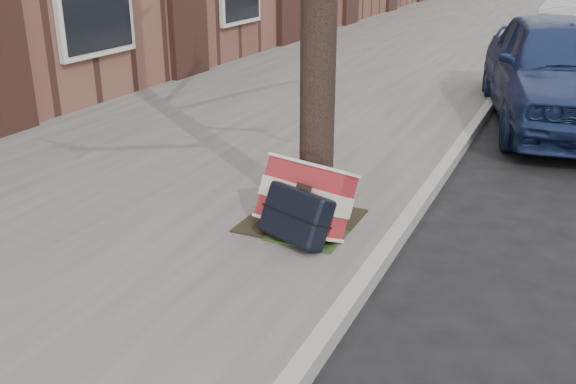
% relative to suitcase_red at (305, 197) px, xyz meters
% --- Properties ---
extents(near_sidewalk, '(5.00, 70.00, 0.12)m').
position_rel_suitcase_red_xyz_m(near_sidewalk, '(-1.79, 13.94, -0.34)').
color(near_sidewalk, slate).
rests_on(near_sidewalk, ground).
extents(dirt_patch, '(0.85, 0.85, 0.02)m').
position_rel_suitcase_red_xyz_m(dirt_patch, '(-0.09, 0.14, -0.27)').
color(dirt_patch, black).
rests_on(dirt_patch, near_sidewalk).
extents(suitcase_red, '(0.80, 0.56, 0.56)m').
position_rel_suitcase_red_xyz_m(suitcase_red, '(0.00, 0.00, 0.00)').
color(suitcase_red, maroon).
rests_on(suitcase_red, near_sidewalk).
extents(suitcase_navy, '(0.64, 0.50, 0.44)m').
position_rel_suitcase_red_xyz_m(suitcase_navy, '(0.02, -0.22, -0.06)').
color(suitcase_navy, black).
rests_on(suitcase_navy, near_sidewalk).
extents(car_near_front, '(2.61, 4.46, 1.42)m').
position_rel_suitcase_red_xyz_m(car_near_front, '(1.54, 4.65, 0.31)').
color(car_near_front, navy).
rests_on(car_near_front, ground).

